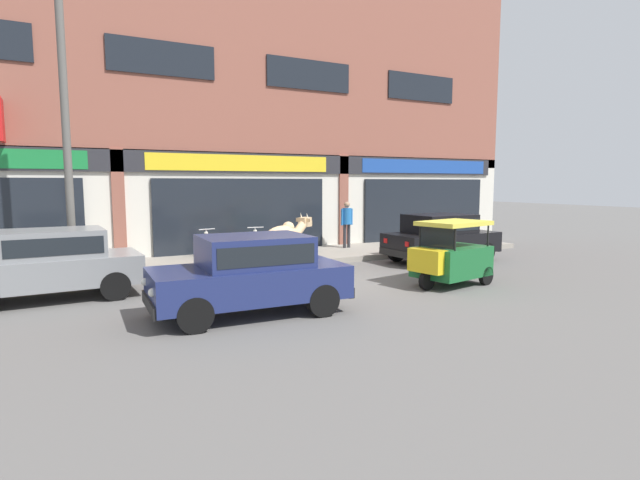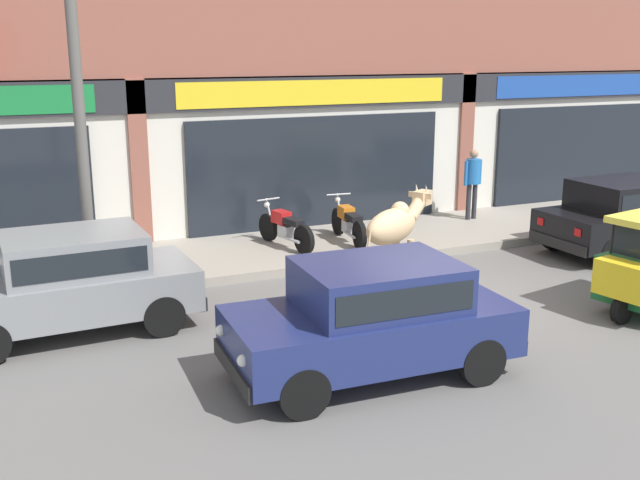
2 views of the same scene
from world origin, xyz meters
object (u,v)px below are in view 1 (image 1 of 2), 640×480
car_1 (441,235)px  auto_rickshaw (450,258)px  car_2 (251,271)px  utility_pole (67,141)px  car_0 (51,261)px  pedestrian (347,219)px  cow (284,237)px  motorcycle_0 (217,247)px  motorcycle_1 (261,245)px

car_1 → auto_rickshaw: bearing=-128.5°
car_2 → utility_pole: size_ratio=0.57×
car_0 → car_2: size_ratio=1.00×
pedestrian → utility_pole: 9.04m
car_1 → car_2: (-7.28, -3.08, 0.00)m
cow → motorcycle_0: bearing=114.1°
car_1 → motorcycle_0: 6.74m
motorcycle_0 → pedestrian: bearing=6.9°
pedestrian → car_2: bearing=-133.1°
cow → pedestrian: (3.71, 2.98, 0.14)m
car_0 → auto_rickshaw: auto_rickshaw is taller
car_0 → motorcycle_0: 5.00m
car_2 → utility_pole: 5.92m
motorcycle_0 → motorcycle_1: bearing=-5.2°
motorcycle_1 → motorcycle_0: bearing=174.8°
cow → pedestrian: size_ratio=1.20×
car_1 → pedestrian: (-1.45, 3.14, 0.33)m
pedestrian → car_0: bearing=-160.7°
car_1 → car_0: bearing=-179.8°
car_2 → auto_rickshaw: bearing=2.9°
car_0 → utility_pole: (0.46, 1.51, 2.57)m
motorcycle_1 → pedestrian: size_ratio=1.13×
car_0 → motorcycle_1: size_ratio=2.02×
car_0 → car_2: same height
motorcycle_1 → pedestrian: (3.47, 0.70, 0.60)m
cow → car_1: cow is taller
car_0 → car_2: bearing=-43.4°
auto_rickshaw → motorcycle_1: auto_rickshaw is taller
car_1 → motorcycle_1: car_1 is taller
cow → car_1: size_ratio=0.53×
cow → utility_pole: size_ratio=0.30×
cow → auto_rickshaw: 4.18m
car_1 → motorcycle_0: (-6.23, 2.56, -0.26)m
car_1 → pedestrian: pedestrian is taller
motorcycle_1 → utility_pole: size_ratio=0.28×
motorcycle_0 → car_0: bearing=-148.8°
car_2 → motorcycle_0: 5.74m
motorcycle_0 → pedestrian: pedestrian is taller
auto_rickshaw → motorcycle_1: size_ratio=1.16×
car_2 → utility_pole: bearing=121.3°
car_0 → auto_rickshaw: 8.72m
car_0 → motorcycle_1: (5.59, 2.47, -0.26)m
motorcycle_0 → utility_pole: size_ratio=0.28×
car_2 → motorcycle_0: (1.05, 5.64, -0.26)m
car_0 → auto_rickshaw: (8.26, -2.79, -0.15)m
motorcycle_1 → utility_pole: 5.94m
car_0 → pedestrian: 9.60m
car_1 → car_2: same height
cow → auto_rickshaw: bearing=-45.6°
cow → motorcycle_1: bearing=83.9°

